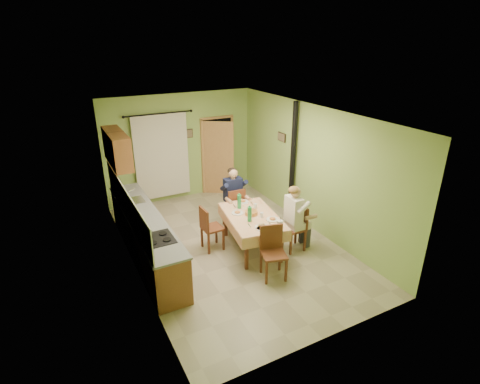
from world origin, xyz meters
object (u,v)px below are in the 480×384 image
chair_near (273,263)px  dining_table (252,232)px  man_right (295,211)px  stove_flue (292,177)px  chair_right (294,236)px  man_far (233,191)px  chair_far (234,215)px  chair_left (212,236)px

chair_near → dining_table: bearing=-82.5°
dining_table → man_right: 1.00m
man_right → stove_flue: bearing=-30.3°
chair_right → man_right: (-0.01, 0.00, 0.59)m
man_far → stove_flue: bearing=-4.6°
chair_far → man_far: man_far is taller
chair_far → stove_flue: bearing=-4.1°
dining_table → man_right: (0.75, -0.42, 0.50)m
chair_far → chair_right: chair_far is taller
chair_right → stove_flue: (0.81, 1.31, 0.73)m
man_far → chair_right: bearing=-64.1°
dining_table → man_right: man_right is taller
chair_left → man_far: man_far is taller
chair_near → man_right: size_ratio=0.71×
man_far → chair_near: bearing=-94.7°
chair_far → man_right: size_ratio=0.70×
chair_right → chair_left: size_ratio=1.01×
dining_table → stove_flue: size_ratio=0.63×
dining_table → chair_right: (0.76, -0.43, -0.09)m
dining_table → chair_left: 0.83m
chair_left → man_far: bearing=126.7°
chair_far → chair_right: 1.61m
man_right → man_far: bearing=25.3°
dining_table → stove_flue: stove_flue is taller
chair_near → man_right: 1.24m
chair_left → stove_flue: size_ratio=0.34×
man_far → man_right: bearing=-64.5°
chair_near → man_far: man_far is taller
man_right → chair_left: bearing=63.8°
dining_table → stove_flue: 1.92m
chair_right → man_right: 0.59m
chair_near → chair_right: (0.91, 0.63, -0.00)m
chair_right → stove_flue: stove_flue is taller
chair_left → man_far: (0.85, 0.68, 0.59)m
man_far → chair_left: bearing=-139.1°
stove_flue → dining_table: bearing=-150.7°
dining_table → chair_right: 0.88m
chair_far → man_right: 1.71m
chair_right → chair_near: bearing=126.6°
chair_far → chair_near: bearing=-94.8°
chair_right → chair_left: bearing=64.0°
chair_far → man_right: bearing=-64.3°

